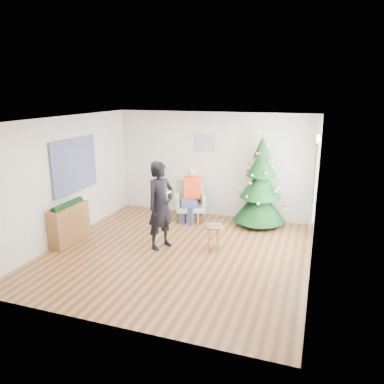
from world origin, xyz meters
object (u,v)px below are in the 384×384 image
at_px(stool, 214,238).
at_px(standing_man, 161,206).
at_px(christmas_tree, 261,184).
at_px(armchair, 190,206).
at_px(console, 69,224).

height_order(stool, standing_man, standing_man).
height_order(christmas_tree, stool, christmas_tree).
distance_m(armchair, console, 2.90).
bearing_deg(stool, standing_man, -170.23).
relative_size(stool, armchair, 0.54).
bearing_deg(stool, christmas_tree, 71.39).
bearing_deg(christmas_tree, console, -146.46).
bearing_deg(standing_man, stool, -56.24).
distance_m(christmas_tree, console, 4.34).
bearing_deg(stool, armchair, 123.61).
relative_size(armchair, console, 0.98).
relative_size(christmas_tree, stool, 4.12).
distance_m(christmas_tree, standing_man, 2.59).
distance_m(christmas_tree, armchair, 1.78).
bearing_deg(console, standing_man, 14.07).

